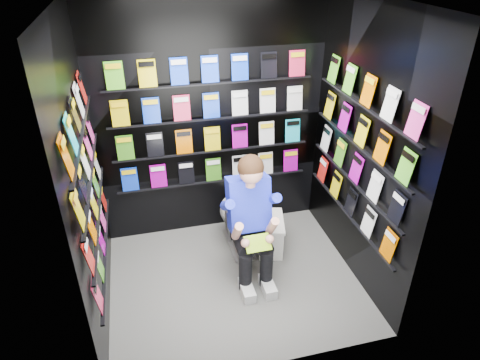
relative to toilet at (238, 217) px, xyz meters
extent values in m
plane|color=#5C5C5A|center=(-0.18, -0.54, -0.37)|extent=(2.40, 2.40, 0.00)
plane|color=white|center=(-0.18, -0.54, 2.23)|extent=(2.40, 2.40, 0.00)
cube|color=black|center=(-0.18, 0.46, 0.93)|extent=(2.40, 0.04, 2.60)
cube|color=black|center=(-0.18, -1.54, 0.93)|extent=(2.40, 0.04, 2.60)
cube|color=black|center=(-1.38, -0.54, 0.93)|extent=(0.04, 2.00, 2.60)
cube|color=black|center=(1.02, -0.54, 0.93)|extent=(0.04, 2.00, 2.60)
imported|color=white|center=(0.00, 0.00, 0.00)|extent=(0.43, 0.76, 0.73)
cube|color=white|center=(0.32, -0.13, -0.20)|extent=(0.35, 0.49, 0.34)
cube|color=white|center=(0.32, -0.13, -0.02)|extent=(0.37, 0.52, 0.03)
cube|color=#169925|center=(0.00, -0.73, 0.21)|extent=(0.24, 0.14, 0.10)
camera|label=1|loc=(-0.90, -3.66, 2.63)|focal=32.00mm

